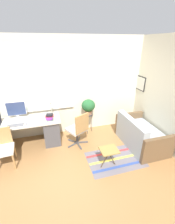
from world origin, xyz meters
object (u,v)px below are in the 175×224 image
Objects in this scene: couch_loveseat at (140,135)px; plant_stand at (88,116)px; potted_plant at (88,106)px; desk_lamp at (51,107)px; mouse at (27,124)px; monitor at (16,110)px; book_stack at (49,117)px; desk_chair_wooden at (3,147)px; folding_stool at (109,151)px; keyboard at (15,125)px; office_chair_swivel at (78,129)px.

couch_loveseat reaches higher than plant_stand.
desk_lamp is at bearing -179.44° from potted_plant.
plant_stand is (1.64, 0.36, -0.21)m from mouse.
book_stack is (0.79, -0.36, -0.14)m from monitor.
plant_stand is (1.89, -0.06, -0.41)m from monitor.
desk_chair_wooden is 1.39× the size of plant_stand.
monitor is 1.00× the size of folding_stool.
book_stack reaches higher than folding_stool.
book_stack is (-0.07, -0.29, -0.16)m from desk_lamp.
desk_lamp is 2.47m from couch_loveseat.
keyboard is 0.80× the size of potted_plant.
folding_stool is at bearing -22.55° from desk_chair_wooden.
couch_loveseat is 1.51m from plant_stand.
desk_lamp is 0.47× the size of desk_chair_wooden.
monitor is 1.65m from office_chair_swivel.
monitor is at bearing 155.53° from book_stack.
office_chair_swivel is at bearing 74.58° from couch_loveseat.
desk_chair_wooden is at bearing -123.20° from keyboard.
desk_chair_wooden is 0.61× the size of couch_loveseat.
mouse is at bearing -34.69° from office_chair_swivel.
book_stack is at bearing 18.95° from desk_chair_wooden.
desk_chair_wooden is (-1.12, -0.74, -0.51)m from desk_lamp.
desk_lamp is 0.29× the size of couch_loveseat.
book_stack is 1.17m from plant_stand.
keyboard is at bearing 78.93° from couch_loveseat.
monitor is at bearing 119.90° from mouse.
desk_lamp is at bearing -179.44° from plant_stand.
desk_chair_wooden is 2.29m from folding_stool.
desk_chair_wooden is (-0.25, -0.39, -0.28)m from keyboard.
mouse is 2.03m from folding_stool.
office_chair_swivel is at bearing -128.77° from potted_plant.
office_chair_swivel is 2.05× the size of folding_stool.
couch_loveseat reaches higher than folding_stool.
couch_loveseat is 2.28× the size of plant_stand.
potted_plant is (-1.14, 0.96, 0.59)m from couch_loveseat.
potted_plant is (0.42, 0.52, 0.38)m from office_chair_swivel.
desk_lamp is 0.93m from office_chair_swivel.
keyboard is 2.24m from folding_stool.
potted_plant reaches higher than folding_stool.
potted_plant is (2.15, 0.75, 0.41)m from desk_chair_wooden.
office_chair_swivel is 2.12× the size of potted_plant.
desk_lamp reaches higher than keyboard.
couch_loveseat is at bearing -39.92° from potted_plant.
couch_loveseat is at bearing 24.45° from folding_stool.
folding_stool is at bearing -53.88° from desk_lamp.
desk_chair_wooden is 3.30m from couch_loveseat.
office_chair_swivel reaches higher than keyboard.
book_stack is 0.79m from office_chair_swivel.
keyboard is at bearing 52.32° from desk_chair_wooden.
monitor reaches higher than office_chair_swivel.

